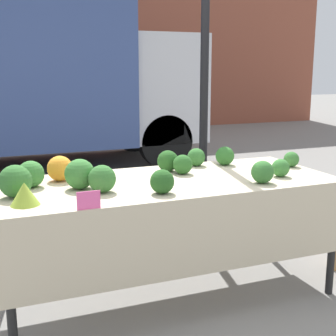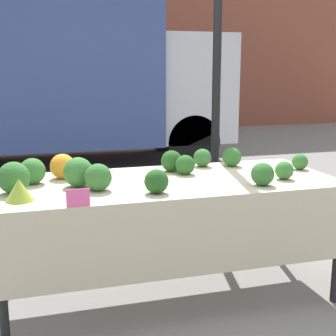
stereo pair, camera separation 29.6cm
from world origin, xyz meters
name	(u,v)px [view 1 (the left image)]	position (x,y,z in m)	size (l,w,h in m)	color
ground_plane	(168,294)	(0.00, 0.00, 0.00)	(40.00, 40.00, 0.00)	gray
building_facade	(23,2)	(0.00, 8.92, 3.01)	(16.00, 0.60, 6.02)	brown
tent_pole	(204,87)	(0.65, 0.80, 1.36)	(0.07, 0.07, 2.72)	black
parked_truck	(26,73)	(-0.42, 4.70, 1.44)	(4.95, 2.05, 2.68)	#384C84
market_table	(172,196)	(0.00, -0.07, 0.71)	(2.18, 0.92, 0.80)	beige
orange_cauliflower	(60,168)	(-0.65, 0.24, 0.88)	(0.16, 0.16, 0.16)	orange
romanesco_head	(25,194)	(-0.91, -0.25, 0.86)	(0.16, 0.16, 0.12)	#93B238
broccoli_head_0	(196,157)	(0.36, 0.34, 0.87)	(0.13, 0.13, 0.13)	#336B2D
broccoli_head_1	(15,181)	(-0.95, -0.07, 0.89)	(0.19, 0.19, 0.19)	#336B2D
broccoli_head_2	(291,159)	(1.00, 0.05, 0.86)	(0.11, 0.11, 0.11)	#336B2D
broccoli_head_3	(183,164)	(0.16, 0.13, 0.87)	(0.13, 0.13, 0.13)	#285B23
broccoli_head_4	(281,168)	(0.73, -0.19, 0.86)	(0.12, 0.12, 0.12)	#387533
broccoli_head_5	(225,156)	(0.57, 0.29, 0.87)	(0.14, 0.14, 0.14)	#2D6628
broccoli_head_6	(102,179)	(-0.47, -0.14, 0.88)	(0.16, 0.16, 0.16)	#336B2D
broccoli_head_7	(162,182)	(-0.15, -0.30, 0.87)	(0.14, 0.14, 0.14)	#23511E
broccoli_head_8	(263,172)	(0.52, -0.30, 0.87)	(0.14, 0.14, 0.14)	#336B2D
broccoli_head_9	(168,161)	(0.10, 0.24, 0.88)	(0.15, 0.15, 0.15)	#23511E
broccoli_head_10	(31,174)	(-0.84, 0.14, 0.88)	(0.16, 0.16, 0.16)	#387533
broccoli_head_11	(80,174)	(-0.57, -0.01, 0.89)	(0.18, 0.18, 0.18)	#387533
price_sign	(89,200)	(-0.62, -0.44, 0.85)	(0.12, 0.01, 0.10)	#F45B9E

